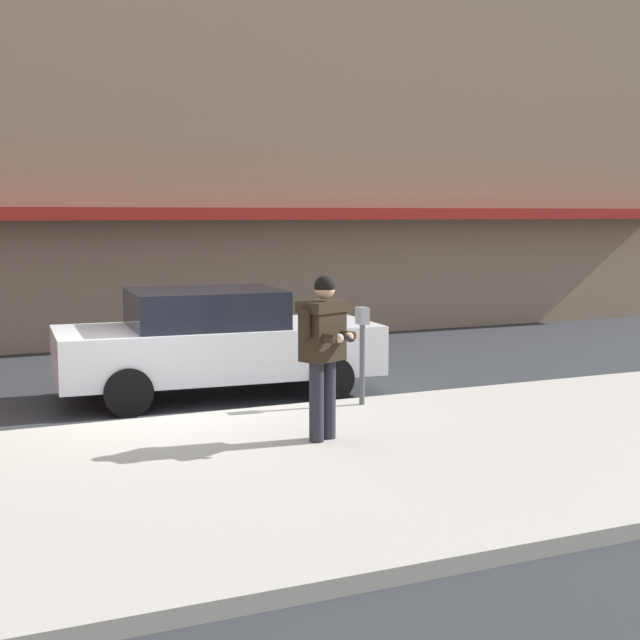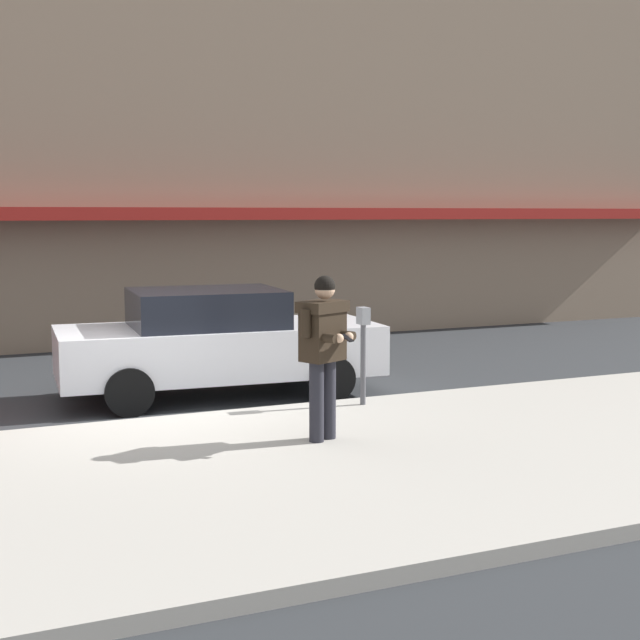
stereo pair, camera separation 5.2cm
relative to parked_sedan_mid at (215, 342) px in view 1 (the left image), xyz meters
The scene contains 7 objects.
ground_plane 1.98m from the parked_sedan_mid, 133.68° to the right, with size 80.00×80.00×0.00m, color #2B2D30.
sidewalk 4.23m from the parked_sedan_mid, 93.46° to the right, with size 32.00×5.30×0.14m, color #A8A399.
curb_paint_line 1.51m from the parked_sedan_mid, 101.28° to the right, with size 28.00×0.12×0.01m, color silver.
storefront_facade 8.68m from the parked_sedan_mid, 92.01° to the left, with size 28.00×4.70×11.36m.
parked_sedan_mid is the anchor object (origin of this frame).
man_texting_on_phone 3.41m from the parked_sedan_mid, 87.12° to the right, with size 0.62×0.65×1.81m.
parking_meter 2.36m from the parked_sedan_mid, 54.15° to the right, with size 0.12×0.18×1.27m.
Camera 1 is at (-2.49, -10.75, 2.61)m, focal length 50.00 mm.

